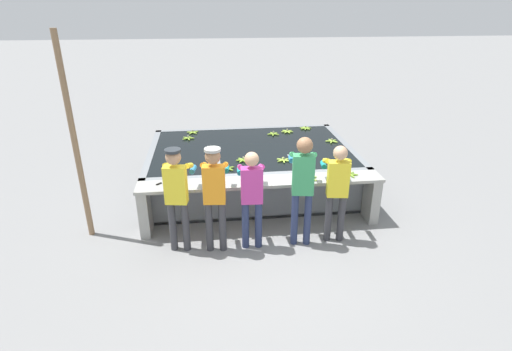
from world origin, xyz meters
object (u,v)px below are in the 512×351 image
Objects in this scene: worker_3 at (303,181)px; support_post_left at (75,142)px; banana_bunch_floating_4 at (227,168)px; knife_0 at (162,182)px; worker_4 at (337,185)px; banana_bunch_floating_9 at (273,134)px; banana_bunch_floating_6 at (332,141)px; banana_bunch_ledge_0 at (310,178)px; worker_0 at (177,190)px; worker_2 at (252,192)px; banana_bunch_floating_3 at (188,138)px; banana_bunch_floating_5 at (243,160)px; worker_1 at (214,190)px; banana_bunch_floating_8 at (287,131)px; banana_bunch_ledge_1 at (350,174)px; banana_bunch_floating_2 at (193,132)px; banana_bunch_floating_7 at (306,128)px; banana_bunch_floating_0 at (341,160)px; banana_bunch_floating_1 at (284,160)px.

worker_3 is 3.46m from support_post_left.
knife_0 is (-1.07, -0.45, -0.01)m from banana_bunch_floating_4.
worker_4 reaches higher than banana_bunch_floating_9.
banana_bunch_floating_6 is at bearing 63.45° from worker_3.
worker_4 is 5.77× the size of banana_bunch_ledge_0.
worker_2 is at bearing -2.87° from worker_0.
banana_bunch_floating_3 is (-1.03, 2.91, -0.07)m from worker_2.
knife_0 is (-1.38, -0.82, -0.01)m from banana_bunch_floating_5.
worker_4 is at bearing -50.73° from banana_bunch_floating_3.
banana_bunch_ledge_0 reaches higher than banana_bunch_floating_4.
worker_3 is 2.25m from knife_0.
knife_0 is at bearing 139.95° from worker_1.
banana_bunch_floating_8 is 2.59m from banana_bunch_ledge_1.
banana_bunch_floating_9 is (0.81, 2.99, -0.07)m from worker_2.
banana_bunch_floating_2 and banana_bunch_floating_7 have the same top height.
banana_bunch_ledge_0 is at bearing -54.96° from banana_bunch_floating_2.
worker_4 is 3.10m from banana_bunch_floating_8.
banana_bunch_floating_7 is 1.00× the size of banana_bunch_floating_8.
banana_bunch_floating_6 and banana_bunch_floating_9 have the same top height.
banana_bunch_floating_0 is 1.02× the size of banana_bunch_ledge_0.
worker_3 reaches higher than banana_bunch_floating_7.
banana_bunch_floating_2 is at bearing 80.98° from knife_0.
worker_4 reaches higher than banana_bunch_floating_5.
banana_bunch_ledge_1 reaches higher than banana_bunch_floating_6.
worker_0 is at bearing -66.09° from knife_0.
worker_2 is at bearing -153.11° from banana_bunch_ledge_0.
banana_bunch_floating_7 and banana_bunch_floating_9 have the same top height.
worker_1 is 6.03× the size of banana_bunch_floating_4.
support_post_left is (-1.64, -2.67, 0.74)m from banana_bunch_floating_2.
worker_0 is 5.85× the size of banana_bunch_floating_8.
worker_3 is 6.27× the size of banana_bunch_floating_7.
worker_1 is 1.04× the size of worker_4.
banana_bunch_ledge_1 is at bearing -95.00° from banana_bunch_floating_0.
banana_bunch_floating_9 is 2.48m from banana_bunch_ledge_0.
worker_0 is at bearing -126.19° from banana_bunch_floating_8.
banana_bunch_floating_3 is at bearing 130.66° from banana_bunch_ledge_0.
worker_1 is 5.90× the size of banana_bunch_ledge_1.
banana_bunch_floating_1 is (0.74, 1.39, -0.07)m from worker_2.
worker_1 is 5.88× the size of banana_bunch_floating_1.
worker_4 reaches higher than banana_bunch_floating_4.
banana_bunch_floating_6 is 0.98× the size of banana_bunch_floating_8.
worker_0 is at bearing 179.43° from worker_4.
banana_bunch_floating_5 is at bearing -155.99° from banana_bunch_floating_6.
support_post_left is at bearing -167.46° from banana_bunch_floating_1.
worker_0 is 5.84× the size of banana_bunch_ledge_1.
banana_bunch_floating_7 is at bearing 94.51° from banana_bunch_floating_0.
banana_bunch_ledge_1 reaches higher than banana_bunch_floating_3.
worker_1 is 1.06× the size of worker_2.
worker_0 is 4.25m from banana_bunch_floating_7.
banana_bunch_ledge_1 is (2.67, -2.72, 0.00)m from banana_bunch_floating_2.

